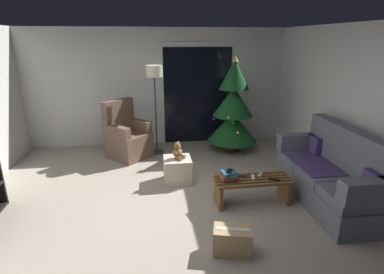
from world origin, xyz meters
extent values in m
plane|color=#9E9384|center=(0.00, 0.00, 0.00)|extent=(7.00, 7.00, 0.00)
cube|color=silver|center=(0.00, 3.06, 1.25)|extent=(5.72, 0.12, 2.50)
cube|color=silver|center=(2.86, 0.00, 1.25)|extent=(0.12, 6.00, 2.50)
cube|color=silver|center=(0.87, 2.99, 1.10)|extent=(1.60, 0.02, 2.20)
cube|color=black|center=(0.87, 2.97, 1.05)|extent=(1.50, 0.02, 2.10)
cube|color=slate|center=(2.25, 0.00, 0.17)|extent=(0.80, 1.91, 0.34)
cube|color=slate|center=(2.22, -0.62, 0.41)|extent=(0.69, 0.61, 0.14)
cube|color=slate|center=(2.23, 0.00, 0.41)|extent=(0.69, 0.61, 0.14)
cube|color=slate|center=(2.24, 0.62, 0.41)|extent=(0.69, 0.61, 0.14)
cube|color=slate|center=(2.55, -0.01, 0.78)|extent=(0.24, 1.90, 0.60)
cube|color=slate|center=(2.23, -0.87, 0.62)|extent=(0.76, 0.21, 0.28)
cube|color=slate|center=(2.27, 0.87, 0.62)|extent=(0.76, 0.21, 0.28)
cube|color=#47386B|center=(2.21, 0.25, 0.49)|extent=(0.62, 0.91, 0.02)
cube|color=#47386B|center=(2.40, -0.70, 0.62)|extent=(0.13, 0.32, 0.28)
cube|color=#47386B|center=(2.42, 0.70, 0.62)|extent=(0.13, 0.32, 0.28)
cube|color=brown|center=(1.18, -0.06, 0.36)|extent=(1.10, 0.05, 0.04)
cube|color=brown|center=(1.18, 0.02, 0.36)|extent=(1.10, 0.05, 0.04)
cube|color=brown|center=(1.18, 0.11, 0.36)|extent=(1.10, 0.05, 0.04)
cube|color=brown|center=(1.18, 0.20, 0.36)|extent=(1.10, 0.05, 0.04)
cube|color=brown|center=(1.18, 0.29, 0.36)|extent=(1.10, 0.05, 0.04)
cube|color=brown|center=(0.69, 0.11, 0.17)|extent=(0.05, 0.36, 0.35)
cube|color=brown|center=(1.67, 0.11, 0.17)|extent=(0.05, 0.36, 0.35)
cube|color=silver|center=(1.19, 0.13, 0.39)|extent=(0.08, 0.16, 0.02)
cube|color=black|center=(1.46, 0.02, 0.39)|extent=(0.15, 0.13, 0.02)
cube|color=#333338|center=(1.04, 0.21, 0.39)|extent=(0.16, 0.05, 0.02)
cube|color=#ADADB2|center=(1.33, 0.20, 0.39)|extent=(0.13, 0.15, 0.02)
cube|color=#4C4C51|center=(0.83, 0.12, 0.40)|extent=(0.19, 0.16, 0.04)
cube|color=#A32D28|center=(0.83, 0.12, 0.43)|extent=(0.26, 0.22, 0.03)
cube|color=#337042|center=(0.84, 0.11, 0.46)|extent=(0.21, 0.19, 0.04)
cube|color=#285684|center=(0.83, 0.12, 0.50)|extent=(0.23, 0.22, 0.03)
cube|color=black|center=(0.84, 0.12, 0.52)|extent=(0.12, 0.16, 0.01)
cylinder|color=#4C1E19|center=(1.48, 2.26, 0.05)|extent=(0.36, 0.36, 0.10)
cylinder|color=brown|center=(1.48, 2.26, 0.16)|extent=(0.08, 0.08, 0.12)
cone|color=#14471E|center=(1.48, 2.26, 0.52)|extent=(1.03, 1.03, 0.60)
cone|color=#14471E|center=(1.48, 2.26, 1.06)|extent=(0.81, 0.81, 0.60)
cone|color=#14471E|center=(1.48, 2.26, 1.60)|extent=(0.60, 0.60, 0.60)
sphere|color=gold|center=(1.47, 1.81, 0.53)|extent=(0.06, 0.06, 0.06)
sphere|color=gold|center=(1.30, 1.93, 0.80)|extent=(0.06, 0.06, 0.06)
sphere|color=#1E8C33|center=(1.70, 2.59, 0.75)|extent=(0.06, 0.06, 0.06)
sphere|color=#1E8C33|center=(1.38, 1.88, 0.72)|extent=(0.06, 0.06, 0.06)
sphere|color=#B233A5|center=(1.14, 2.52, 0.63)|extent=(0.06, 0.06, 0.06)
sphere|color=gold|center=(1.66, 2.13, 1.38)|extent=(0.06, 0.06, 0.06)
sphere|color=#B233A5|center=(1.57, 2.47, 1.39)|extent=(0.06, 0.06, 0.06)
sphere|color=red|center=(1.58, 2.51, 1.22)|extent=(0.06, 0.06, 0.06)
cone|color=#EAD14C|center=(1.48, 2.26, 1.90)|extent=(0.14, 0.14, 0.12)
cube|color=brown|center=(-0.64, 2.18, 0.16)|extent=(0.96, 0.96, 0.31)
cube|color=brown|center=(-0.64, 2.18, 0.40)|extent=(0.96, 0.96, 0.18)
cube|color=brown|center=(-0.83, 2.37, 0.81)|extent=(0.60, 0.59, 0.64)
cube|color=brown|center=(-0.43, 2.36, 0.60)|extent=(0.51, 0.51, 0.22)
cube|color=brown|center=(-0.82, 1.97, 0.60)|extent=(0.51, 0.51, 0.22)
cylinder|color=#2D2D30|center=(-0.09, 2.37, 0.01)|extent=(0.28, 0.28, 0.02)
cylinder|color=#2D2D30|center=(-0.09, 2.37, 0.80)|extent=(0.03, 0.03, 1.55)
cylinder|color=beige|center=(-0.09, 2.37, 1.67)|extent=(0.32, 0.32, 0.22)
cube|color=beige|center=(0.20, 0.96, 0.20)|extent=(0.44, 0.44, 0.41)
cylinder|color=brown|center=(0.28, 0.96, 0.44)|extent=(0.13, 0.12, 0.06)
cylinder|color=brown|center=(0.21, 0.88, 0.44)|extent=(0.13, 0.12, 0.06)
sphere|color=brown|center=(0.20, 0.96, 0.51)|extent=(0.15, 0.15, 0.15)
sphere|color=brown|center=(0.20, 0.96, 0.63)|extent=(0.11, 0.11, 0.11)
sphere|color=#A37A51|center=(0.23, 0.93, 0.62)|extent=(0.04, 0.04, 0.04)
sphere|color=brown|center=(0.22, 0.99, 0.67)|extent=(0.04, 0.04, 0.04)
sphere|color=brown|center=(0.17, 0.93, 0.67)|extent=(0.04, 0.04, 0.04)
sphere|color=brown|center=(0.26, 1.00, 0.52)|extent=(0.06, 0.06, 0.06)
sphere|color=brown|center=(0.17, 0.89, 0.52)|extent=(0.06, 0.06, 0.06)
cube|color=tan|center=(0.62, -0.88, 0.15)|extent=(0.47, 0.35, 0.29)
cube|color=beige|center=(0.62, -0.88, 0.29)|extent=(0.38, 0.16, 0.00)
camera|label=1|loc=(-0.24, -3.59, 2.27)|focal=28.24mm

